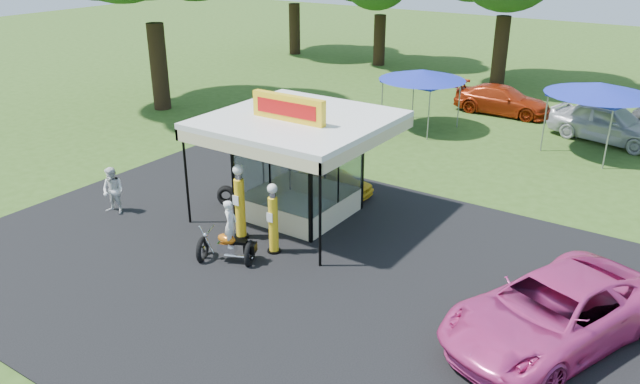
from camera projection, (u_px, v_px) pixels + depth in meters
The scene contains 14 objects.
ground at pixel (249, 300), 16.06m from camera, with size 120.00×120.00×0.00m, color #324F18.
asphalt_apron at pixel (295, 267), 17.58m from camera, with size 20.00×14.00×0.04m, color black.
gas_station_kiosk at pixel (299, 165), 20.22m from camera, with size 5.40×5.40×4.18m.
gas_pump_left at pixel (240, 204), 18.85m from camera, with size 0.45×0.45×2.42m.
gas_pump_right at pixel (273, 220), 18.01m from camera, with size 0.41×0.41×2.20m.
motorcycle at pixel (229, 238), 17.61m from camera, with size 1.75×1.35×2.00m.
spare_tires at pixel (226, 195), 21.62m from camera, with size 0.80×0.72×0.65m.
kiosk_car at pixel (335, 181), 22.41m from camera, with size 1.13×2.82×0.96m, color yellow.
pink_sedan at pixel (553, 312), 14.15m from camera, with size 2.65×5.75×1.60m, color #D33989.
spectator_west at pixel (113, 191), 20.69m from camera, with size 0.79×0.61×1.62m, color white.
bg_car_b at pixel (502, 100), 32.15m from camera, with size 2.00×4.93×1.43m, color #A62A0C.
bg_car_c at pixel (609, 123), 27.80m from camera, with size 2.06×5.11×1.74m, color silver.
tent_west at pixel (422, 75), 29.06m from camera, with size 4.05×4.05×2.83m.
tent_east at pixel (599, 89), 25.67m from camera, with size 4.35×4.35×3.04m.
Camera 1 is at (9.20, -10.35, 8.79)m, focal length 35.00 mm.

